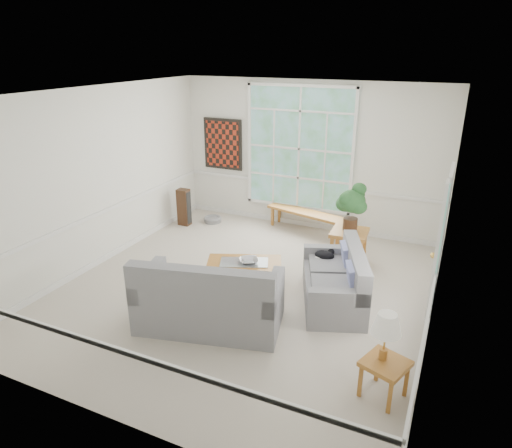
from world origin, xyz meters
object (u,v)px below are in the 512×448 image
at_px(loveseat_front, 210,290).
at_px(end_table, 348,247).
at_px(side_table, 384,379).
at_px(loveseat_right, 333,276).
at_px(coffee_table, 244,275).

distance_m(loveseat_front, end_table, 2.94).
bearing_deg(side_table, loveseat_right, 121.63).
bearing_deg(end_table, loveseat_front, -115.34).
xyz_separation_m(loveseat_right, end_table, (-0.12, 1.41, -0.12)).
height_order(loveseat_front, coffee_table, loveseat_front).
bearing_deg(end_table, loveseat_right, -85.32).
relative_size(loveseat_front, coffee_table, 1.65).
relative_size(coffee_table, side_table, 2.57).
relative_size(coffee_table, end_table, 1.90).
distance_m(loveseat_right, end_table, 1.42).
xyz_separation_m(coffee_table, side_table, (2.43, -1.55, 0.01)).
bearing_deg(coffee_table, side_table, -54.96).
relative_size(end_table, side_table, 1.36).
bearing_deg(loveseat_right, side_table, -79.30).
height_order(loveseat_front, end_table, loveseat_front).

